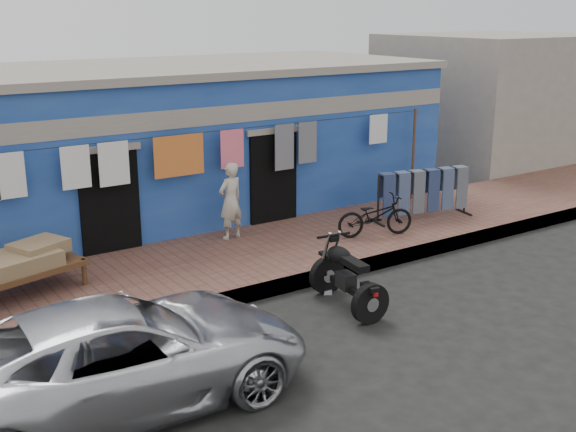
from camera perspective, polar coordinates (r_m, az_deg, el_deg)
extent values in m
plane|color=black|center=(11.06, 5.86, -8.13)|extent=(80.00, 80.00, 0.00)
cube|color=brown|center=(13.28, -2.42, -3.27)|extent=(28.00, 3.00, 0.25)
cube|color=gray|center=(12.14, 1.19, -5.14)|extent=(28.00, 0.10, 0.25)
cube|color=#1B4096|center=(16.35, -9.89, 5.53)|extent=(12.00, 5.00, 3.20)
cube|color=#9E9384|center=(14.03, -5.91, 7.91)|extent=(12.00, 0.14, 0.35)
cube|color=#9E9384|center=(16.13, -10.18, 11.41)|extent=(12.20, 5.20, 0.16)
cube|color=black|center=(13.38, -13.88, 0.57)|extent=(1.10, 0.10, 2.10)
cube|color=black|center=(14.89, -1.19, 2.59)|extent=(1.10, 0.10, 2.10)
cube|color=#9E9384|center=(23.03, 16.15, 8.89)|extent=(6.00, 5.00, 3.80)
cylinder|color=brown|center=(16.91, 9.87, 4.85)|extent=(0.06, 0.06, 2.10)
cylinder|color=black|center=(13.80, -5.26, 6.74)|extent=(10.00, 0.01, 0.01)
cube|color=silver|center=(12.50, -21.14, 2.99)|extent=(0.50, 0.02, 0.76)
cube|color=silver|center=(12.77, -16.42, 3.71)|extent=(0.50, 0.02, 0.74)
cube|color=silver|center=(12.99, -13.59, 4.03)|extent=(0.55, 0.02, 0.78)
cube|color=#CC4C26|center=(13.46, -8.61, 4.74)|extent=(1.00, 0.02, 0.77)
cube|color=#ED657C|center=(13.97, -4.43, 5.32)|extent=(0.50, 0.02, 0.75)
cube|color=slate|center=(14.61, -0.29, 5.47)|extent=(0.45, 0.02, 0.93)
cube|color=slate|center=(14.92, 1.56, 5.84)|extent=(0.45, 0.02, 0.86)
cube|color=silver|center=(16.07, 7.16, 6.84)|extent=(0.50, 0.02, 0.64)
imported|color=silver|center=(8.76, -13.15, -10.53)|extent=(4.71, 2.25, 1.31)
imported|color=beige|center=(13.79, -4.56, 1.21)|extent=(0.60, 0.47, 1.49)
imported|color=black|center=(14.06, 6.91, 0.35)|extent=(1.60, 0.98, 0.98)
cube|color=silver|center=(11.28, -2.99, -7.35)|extent=(0.18, 0.14, 0.08)
cube|color=silver|center=(12.10, 3.46, -5.66)|extent=(0.22, 0.22, 0.09)
cube|color=silver|center=(11.97, 3.12, -5.96)|extent=(0.20, 0.21, 0.07)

